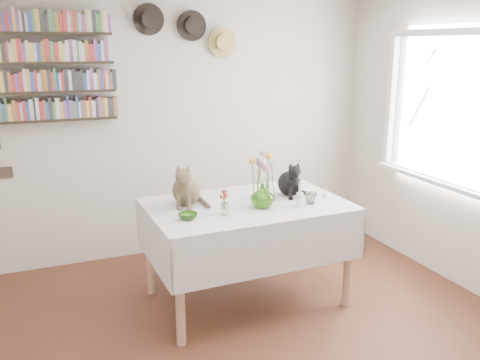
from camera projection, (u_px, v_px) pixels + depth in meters
name	position (u px, v px, depth m)	size (l,w,h in m)	color
room	(284.00, 184.00, 2.93)	(4.08, 4.58, 2.58)	#572E1A
window	(447.00, 121.00, 4.33)	(0.12, 1.52, 1.32)	white
dining_table	(247.00, 228.00, 4.03)	(1.56, 1.03, 0.83)	white
tabby_cat	(186.00, 183.00, 3.91)	(0.23, 0.30, 0.35)	brown
black_cat	(290.00, 177.00, 4.16)	(0.20, 0.26, 0.30)	black
flower_vase	(262.00, 196.00, 3.86)	(0.18, 0.18, 0.19)	#6AB232
green_bowl	(188.00, 216.00, 3.62)	(0.14, 0.14, 0.04)	#6AB232
drinking_glass	(311.00, 198.00, 3.96)	(0.10, 0.10, 0.09)	white
candlestick	(300.00, 198.00, 3.88)	(0.05, 0.05, 0.20)	white
berry_jar	(224.00, 202.00, 3.69)	(0.05, 0.05, 0.22)	white
porcelain_figurine	(325.00, 194.00, 4.11)	(0.04, 0.04, 0.08)	white
flower_bouquet	(262.00, 164.00, 3.80)	(0.17, 0.13, 0.39)	#4C7233
bookshelf_unit	(53.00, 67.00, 4.30)	(1.00, 0.16, 0.91)	black
wall_hats	(189.00, 29.00, 4.69)	(0.98, 0.09, 0.48)	black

